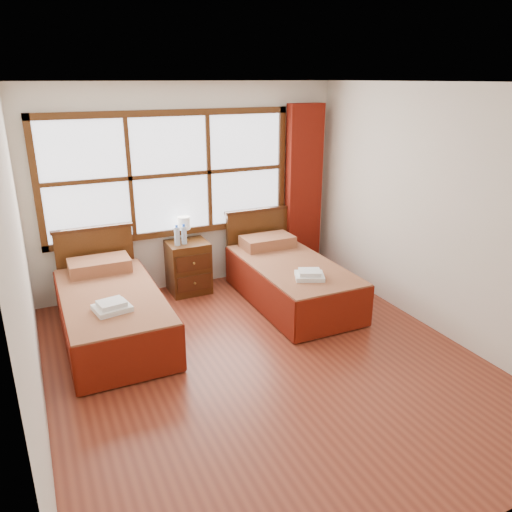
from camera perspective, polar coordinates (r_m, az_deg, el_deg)
name	(u,v)px	position (r m, az deg, el deg)	size (l,w,h in m)	color
floor	(266,363)	(4.99, 1.14, -12.11)	(4.50, 4.50, 0.00)	brown
ceiling	(268,82)	(4.24, 1.39, 19.26)	(4.50, 4.50, 0.00)	white
wall_back	(190,188)	(6.48, -7.61, 7.66)	(4.00, 4.00, 0.00)	silver
wall_left	(22,271)	(4.04, -25.18, -1.53)	(4.50, 4.50, 0.00)	silver
wall_right	(438,212)	(5.59, 20.05, 4.72)	(4.50, 4.50, 0.00)	silver
window	(170,175)	(6.34, -9.76, 9.13)	(3.16, 0.06, 1.56)	white
curtain	(303,189)	(7.02, 5.44, 7.58)	(0.50, 0.16, 2.30)	maroon
bed_left	(111,310)	(5.56, -16.19, -5.99)	(1.00, 2.02, 0.97)	#3C1D0C
bed_right	(289,278)	(6.19, 3.84, -2.56)	(0.99, 2.01, 0.96)	#3C1D0C
nightstand	(188,267)	(6.48, -7.73, -1.25)	(0.50, 0.49, 0.67)	#492710
towels_left	(112,307)	(5.01, -16.15, -5.57)	(0.37, 0.34, 0.10)	white
towels_right	(310,275)	(5.61, 6.14, -2.15)	(0.40, 0.38, 0.09)	white
lamp	(184,224)	(6.38, -8.24, 3.67)	(0.16, 0.16, 0.31)	gold
bottle_near	(177,236)	(6.23, -9.01, 2.27)	(0.07, 0.07, 0.26)	silver
bottle_far	(184,235)	(6.28, -8.22, 2.40)	(0.07, 0.07, 0.26)	silver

